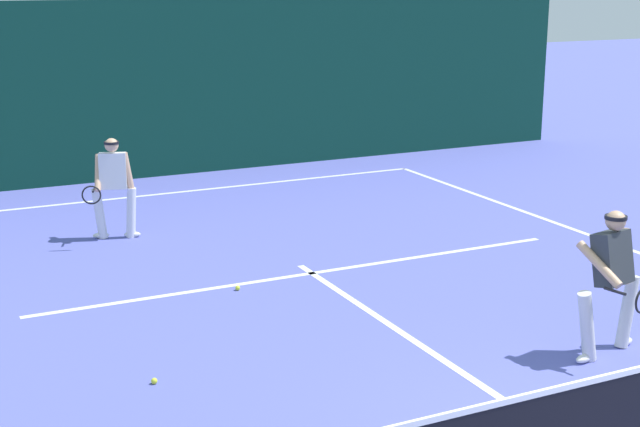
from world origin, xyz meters
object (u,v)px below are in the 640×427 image
Objects in this scene: player_near at (612,277)px; tennis_ball_extra at (238,288)px; tennis_ball at (154,381)px; player_far at (113,184)px.

player_near reaches higher than tennis_ball_extra.
tennis_ball is at bearing -29.37° from player_near.
tennis_ball_extra is at bearing -64.81° from player_near.
player_near is 24.97× the size of tennis_ball_extra.
player_near is at bearing -52.39° from tennis_ball_extra.
player_far is 24.46× the size of tennis_ball.
tennis_ball and tennis_ball_extra have the same top height.
tennis_ball is at bearing 98.65° from player_far.
player_far is 24.46× the size of tennis_ball_extra.
player_far is 3.42m from tennis_ball_extra.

